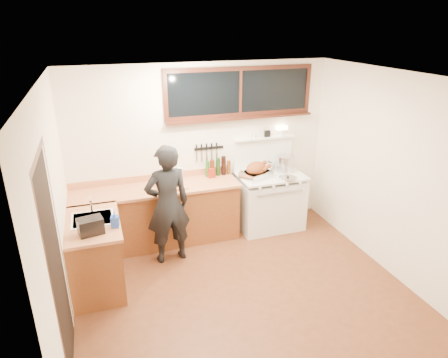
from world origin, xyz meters
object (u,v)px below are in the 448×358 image
object	(u,v)px
vintage_stove	(269,199)
man	(168,205)
roast_turkey	(256,171)
cutting_board	(171,184)

from	to	relation	value
vintage_stove	man	bearing A→B (deg)	-164.65
man	roast_turkey	xyz separation A→B (m)	(1.46, 0.42, 0.16)
man	cutting_board	distance (m)	0.49
cutting_board	roast_turkey	xyz separation A→B (m)	(1.31, -0.03, 0.05)
man	roast_turkey	world-z (taller)	man
man	roast_turkey	size ratio (longest dim) A/B	3.19
vintage_stove	man	world-z (taller)	man
vintage_stove	man	xyz separation A→B (m)	(-1.72, -0.47, 0.37)
vintage_stove	roast_turkey	size ratio (longest dim) A/B	3.00
roast_turkey	vintage_stove	bearing A→B (deg)	10.90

